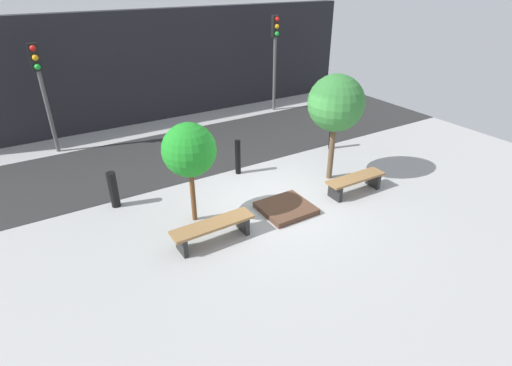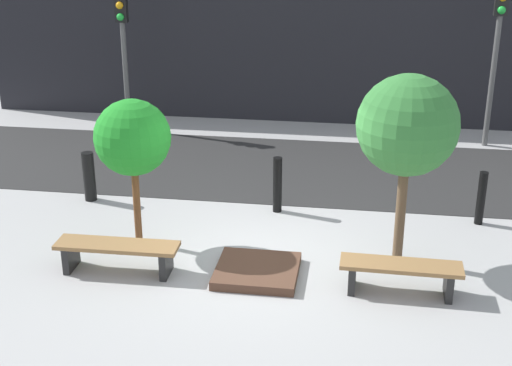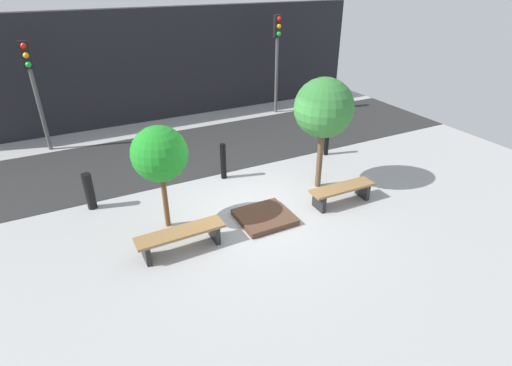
{
  "view_description": "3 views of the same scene",
  "coord_description": "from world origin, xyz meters",
  "px_view_note": "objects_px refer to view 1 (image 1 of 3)",
  "views": [
    {
      "loc": [
        -4.92,
        -7.03,
        5.15
      ],
      "look_at": [
        -0.56,
        0.07,
        0.7
      ],
      "focal_mm": 28.0,
      "sensor_mm": 36.0,
      "label": 1
    },
    {
      "loc": [
        1.38,
        -9.53,
        5.06
      ],
      "look_at": [
        -0.11,
        0.19,
        1.22
      ],
      "focal_mm": 50.0,
      "sensor_mm": 36.0,
      "label": 2
    },
    {
      "loc": [
        -3.72,
        -7.18,
        5.1
      ],
      "look_at": [
        0.03,
        0.08,
        0.72
      ],
      "focal_mm": 28.0,
      "sensor_mm": 36.0,
      "label": 3
    }
  ],
  "objects_px": {
    "bollard_far_left": "(113,190)",
    "bollard_center": "(332,135)",
    "tree_behind_left_bench": "(189,150)",
    "traffic_light_west": "(40,79)",
    "bench_left": "(213,228)",
    "planter_bed": "(286,208)",
    "tree_behind_right_bench": "(336,104)",
    "bollard_left": "(238,157)",
    "traffic_light_mid_west": "(275,47)",
    "bench_right": "(355,181)"
  },
  "relations": [
    {
      "from": "bollard_left",
      "to": "traffic_light_west",
      "type": "xyz_separation_m",
      "value": [
        -4.17,
        4.39,
        1.81
      ]
    },
    {
      "from": "planter_bed",
      "to": "bollard_left",
      "type": "bearing_deg",
      "value": 90.0
    },
    {
      "from": "planter_bed",
      "to": "bollard_far_left",
      "type": "height_order",
      "value": "bollard_far_left"
    },
    {
      "from": "bench_right",
      "to": "tree_behind_left_bench",
      "type": "distance_m",
      "value": 4.44
    },
    {
      "from": "bollard_center",
      "to": "bollard_left",
      "type": "bearing_deg",
      "value": 180.0
    },
    {
      "from": "planter_bed",
      "to": "bench_right",
      "type": "bearing_deg",
      "value": -5.6
    },
    {
      "from": "bench_left",
      "to": "tree_behind_left_bench",
      "type": "height_order",
      "value": "tree_behind_left_bench"
    },
    {
      "from": "tree_behind_left_bench",
      "to": "bench_right",
      "type": "bearing_deg",
      "value": -13.68
    },
    {
      "from": "tree_behind_left_bench",
      "to": "tree_behind_right_bench",
      "type": "height_order",
      "value": "tree_behind_right_bench"
    },
    {
      "from": "tree_behind_right_bench",
      "to": "traffic_light_west",
      "type": "relative_size",
      "value": 0.86
    },
    {
      "from": "bench_left",
      "to": "bollard_center",
      "type": "xyz_separation_m",
      "value": [
        5.49,
        2.57,
        0.14
      ]
    },
    {
      "from": "bench_left",
      "to": "traffic_light_mid_west",
      "type": "distance_m",
      "value": 9.58
    },
    {
      "from": "bench_left",
      "to": "traffic_light_mid_west",
      "type": "xyz_separation_m",
      "value": [
        6.21,
        6.96,
        2.2
      ]
    },
    {
      "from": "bench_left",
      "to": "tree_behind_right_bench",
      "type": "distance_m",
      "value": 4.57
    },
    {
      "from": "bench_right",
      "to": "tree_behind_left_bench",
      "type": "relative_size",
      "value": 0.71
    },
    {
      "from": "tree_behind_right_bench",
      "to": "traffic_light_mid_west",
      "type": "xyz_separation_m",
      "value": [
        2.13,
        5.96,
        0.4
      ]
    },
    {
      "from": "bollard_center",
      "to": "traffic_light_mid_west",
      "type": "distance_m",
      "value": 4.9
    },
    {
      "from": "bench_left",
      "to": "tree_behind_left_bench",
      "type": "distance_m",
      "value": 1.74
    },
    {
      "from": "planter_bed",
      "to": "bollard_far_left",
      "type": "bearing_deg",
      "value": 145.58
    },
    {
      "from": "planter_bed",
      "to": "bollard_left",
      "type": "distance_m",
      "value": 2.41
    },
    {
      "from": "bench_left",
      "to": "planter_bed",
      "type": "height_order",
      "value": "bench_left"
    },
    {
      "from": "bench_left",
      "to": "bollard_left",
      "type": "xyz_separation_m",
      "value": [
        2.04,
        2.57,
        0.17
      ]
    },
    {
      "from": "bench_left",
      "to": "planter_bed",
      "type": "relative_size",
      "value": 1.52
    },
    {
      "from": "bench_left",
      "to": "planter_bed",
      "type": "bearing_deg",
      "value": 4.68
    },
    {
      "from": "bench_left",
      "to": "tree_behind_right_bench",
      "type": "height_order",
      "value": "tree_behind_right_bench"
    },
    {
      "from": "traffic_light_west",
      "to": "tree_behind_right_bench",
      "type": "bearing_deg",
      "value": -43.85
    },
    {
      "from": "bench_left",
      "to": "traffic_light_west",
      "type": "distance_m",
      "value": 7.54
    },
    {
      "from": "planter_bed",
      "to": "traffic_light_mid_west",
      "type": "xyz_separation_m",
      "value": [
        4.17,
        6.76,
        2.46
      ]
    },
    {
      "from": "tree_behind_left_bench",
      "to": "traffic_light_west",
      "type": "height_order",
      "value": "traffic_light_west"
    },
    {
      "from": "bench_right",
      "to": "bollard_left",
      "type": "bearing_deg",
      "value": 129.41
    },
    {
      "from": "bench_right",
      "to": "tree_behind_right_bench",
      "type": "distance_m",
      "value": 2.06
    },
    {
      "from": "tree_behind_left_bench",
      "to": "traffic_light_west",
      "type": "relative_size",
      "value": 0.71
    },
    {
      "from": "planter_bed",
      "to": "bollard_far_left",
      "type": "xyz_separation_m",
      "value": [
        -3.45,
        2.37,
        0.39
      ]
    },
    {
      "from": "traffic_light_mid_west",
      "to": "tree_behind_left_bench",
      "type": "bearing_deg",
      "value": -136.15
    },
    {
      "from": "tree_behind_left_bench",
      "to": "bollard_center",
      "type": "bearing_deg",
      "value": 15.97
    },
    {
      "from": "tree_behind_left_bench",
      "to": "traffic_light_mid_west",
      "type": "bearing_deg",
      "value": 43.85
    },
    {
      "from": "tree_behind_left_bench",
      "to": "bollard_left",
      "type": "xyz_separation_m",
      "value": [
        2.04,
        1.57,
        -1.25
      ]
    },
    {
      "from": "traffic_light_west",
      "to": "traffic_light_mid_west",
      "type": "relative_size",
      "value": 0.91
    },
    {
      "from": "traffic_light_mid_west",
      "to": "planter_bed",
      "type": "bearing_deg",
      "value": -121.66
    },
    {
      "from": "planter_bed",
      "to": "tree_behind_right_bench",
      "type": "distance_m",
      "value": 3.01
    },
    {
      "from": "traffic_light_mid_west",
      "to": "bench_right",
      "type": "bearing_deg",
      "value": -106.99
    },
    {
      "from": "planter_bed",
      "to": "tree_behind_left_bench",
      "type": "distance_m",
      "value": 2.76
    },
    {
      "from": "tree_behind_right_bench",
      "to": "bench_left",
      "type": "bearing_deg",
      "value": -166.32
    },
    {
      "from": "bollard_far_left",
      "to": "bollard_center",
      "type": "height_order",
      "value": "bollard_center"
    },
    {
      "from": "bench_right",
      "to": "tree_behind_right_bench",
      "type": "bearing_deg",
      "value": 90.91
    },
    {
      "from": "bench_left",
      "to": "bench_right",
      "type": "height_order",
      "value": "bench_left"
    },
    {
      "from": "bench_left",
      "to": "bollard_far_left",
      "type": "relative_size",
      "value": 1.99
    },
    {
      "from": "planter_bed",
      "to": "traffic_light_west",
      "type": "distance_m",
      "value": 8.25
    },
    {
      "from": "tree_behind_right_bench",
      "to": "bollard_left",
      "type": "height_order",
      "value": "tree_behind_right_bench"
    },
    {
      "from": "tree_behind_right_bench",
      "to": "bollard_center",
      "type": "bearing_deg",
      "value": 48.08
    }
  ]
}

